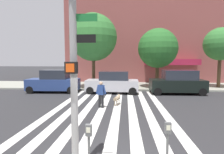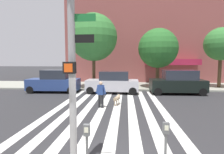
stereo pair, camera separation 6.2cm
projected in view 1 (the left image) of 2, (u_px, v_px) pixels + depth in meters
name	position (u px, v px, depth m)	size (l,w,h in m)	color
ground_plane	(119.00, 108.00, 11.31)	(160.00, 160.00, 0.00)	#2B2B2D
sidewalk_far	(122.00, 86.00, 20.61)	(80.00, 6.00, 0.15)	gray
crosswalk_stripes	(110.00, 107.00, 11.35)	(6.75, 12.15, 0.01)	silver
traffic_light_pole	(73.00, 35.00, 4.37)	(0.74, 0.46, 5.80)	gray
parking_meter_curbside	(89.00, 145.00, 4.06)	(0.14, 0.11, 1.36)	#515456
parking_meter_second_along	(167.00, 143.00, 4.19)	(0.14, 0.11, 1.36)	#515456
parked_car_near_curb	(54.00, 82.00, 16.73)	(4.70, 2.01, 2.07)	navy
parked_car_behind_first	(113.00, 83.00, 16.33)	(4.68, 2.05, 1.96)	#B6B5BC
parked_car_third_in_line	(178.00, 82.00, 15.91)	(4.66, 2.08, 2.09)	black
street_tree_nearest	(93.00, 37.00, 18.32)	(4.80, 4.80, 7.51)	#4C3823
street_tree_middle	(158.00, 48.00, 18.47)	(4.01, 4.01, 6.04)	#4C3823
street_tree_further	(220.00, 44.00, 18.52)	(3.35, 3.35, 6.13)	#4C3823
pedestrian_dog_walker	(101.00, 93.00, 11.19)	(0.70, 0.34, 1.64)	black
dog_on_leash	(117.00, 98.00, 11.93)	(0.46, 1.03, 0.65)	tan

